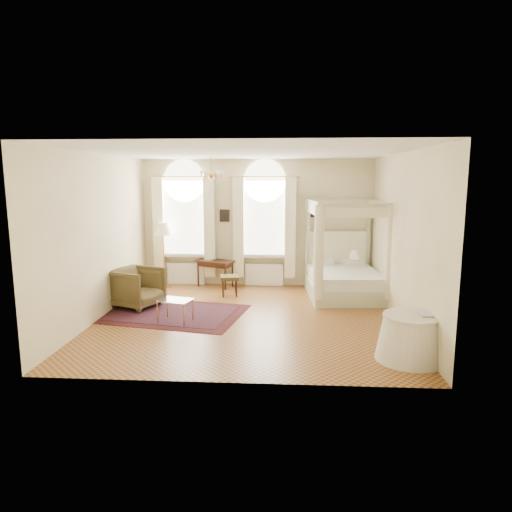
{
  "coord_description": "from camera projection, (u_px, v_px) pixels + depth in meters",
  "views": [
    {
      "loc": [
        0.72,
        -8.92,
        2.79
      ],
      "look_at": [
        0.14,
        0.4,
        1.22
      ],
      "focal_mm": 32.0,
      "sensor_mm": 36.0,
      "label": 1
    }
  ],
  "objects": [
    {
      "name": "armchair",
      "position": [
        137.0,
        287.0,
        10.03
      ],
      "size": [
        1.24,
        1.23,
        0.88
      ],
      "primitive_type": "imported",
      "rotation": [
        0.0,
        0.0,
        1.19
      ],
      "color": "#4A3E1F",
      "rests_on": "ground"
    },
    {
      "name": "stool",
      "position": [
        229.0,
        279.0,
        11.02
      ],
      "size": [
        0.49,
        0.49,
        0.49
      ],
      "color": "#483D1F",
      "rests_on": "ground"
    },
    {
      "name": "laptop",
      "position": [
        219.0,
        259.0,
        11.94
      ],
      "size": [
        0.37,
        0.3,
        0.03
      ],
      "primitive_type": "imported",
      "rotation": [
        0.0,
        0.0,
        3.43
      ],
      "color": "black",
      "rests_on": "writing_desk"
    },
    {
      "name": "nightstand",
      "position": [
        354.0,
        277.0,
        11.73
      ],
      "size": [
        0.51,
        0.48,
        0.6
      ],
      "primitive_type": "cube",
      "rotation": [
        0.0,
        0.0,
        -0.29
      ],
      "color": "#34180E",
      "rests_on": "ground"
    },
    {
      "name": "side_table",
      "position": [
        410.0,
        338.0,
        7.09
      ],
      "size": [
        1.06,
        1.06,
        0.72
      ],
      "color": "silver",
      "rests_on": "ground"
    },
    {
      "name": "book",
      "position": [
        419.0,
        314.0,
        7.04
      ],
      "size": [
        0.22,
        0.29,
        0.03
      ],
      "primitive_type": "imported",
      "rotation": [
        0.0,
        0.0,
        0.01
      ],
      "color": "black",
      "rests_on": "side_table"
    },
    {
      "name": "wall_pictures",
      "position": [
        260.0,
        214.0,
        11.89
      ],
      "size": [
        2.54,
        0.03,
        0.39
      ],
      "color": "black",
      "rests_on": "room_walls"
    },
    {
      "name": "writing_desk",
      "position": [
        215.0,
        264.0,
        11.91
      ],
      "size": [
        1.05,
        0.82,
        0.7
      ],
      "color": "#34180E",
      "rests_on": "ground"
    },
    {
      "name": "window_right",
      "position": [
        264.0,
        230.0,
        11.85
      ],
      "size": [
        1.62,
        0.27,
        3.29
      ],
      "color": "silver",
      "rests_on": "room_walls"
    },
    {
      "name": "oriental_rug",
      "position": [
        173.0,
        313.0,
        9.58
      ],
      "size": [
        3.2,
        2.56,
        0.01
      ],
      "color": "#400F12",
      "rests_on": "ground"
    },
    {
      "name": "canopy_bed",
      "position": [
        345.0,
        275.0,
        10.89
      ],
      "size": [
        1.88,
        2.25,
        2.29
      ],
      "color": "#B7BC98",
      "rests_on": "ground"
    },
    {
      "name": "room_walls",
      "position": [
        248.0,
        221.0,
        8.95
      ],
      "size": [
        6.0,
        6.0,
        6.0
      ],
      "color": "#FFEFC2",
      "rests_on": "ground"
    },
    {
      "name": "floor_lamp",
      "position": [
        163.0,
        232.0,
        11.71
      ],
      "size": [
        0.44,
        0.44,
        1.7
      ],
      "color": "#B8833D",
      "rests_on": "ground"
    },
    {
      "name": "coffee_table",
      "position": [
        175.0,
        302.0,
        8.97
      ],
      "size": [
        0.76,
        0.63,
        0.45
      ],
      "color": "silver",
      "rests_on": "ground"
    },
    {
      "name": "ground",
      "position": [
        248.0,
        318.0,
        9.28
      ],
      "size": [
        6.0,
        6.0,
        0.0
      ],
      "primitive_type": "plane",
      "color": "olive",
      "rests_on": "ground"
    },
    {
      "name": "chandelier",
      "position": [
        211.0,
        174.0,
        10.04
      ],
      "size": [
        0.51,
        0.45,
        0.5
      ],
      "color": "#B8833D",
      "rests_on": "room_walls"
    },
    {
      "name": "window_left",
      "position": [
        185.0,
        229.0,
        11.98
      ],
      "size": [
        1.62,
        0.27,
        3.29
      ],
      "color": "silver",
      "rests_on": "room_walls"
    },
    {
      "name": "nightstand_lamp",
      "position": [
        354.0,
        256.0,
        11.72
      ],
      "size": [
        0.26,
        0.26,
        0.38
      ],
      "color": "#B8833D",
      "rests_on": "nightstand"
    }
  ]
}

